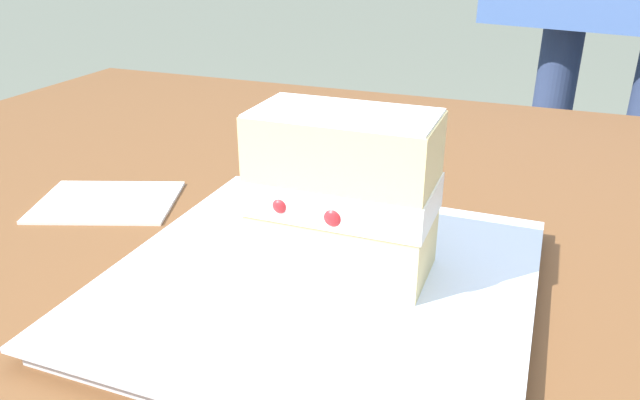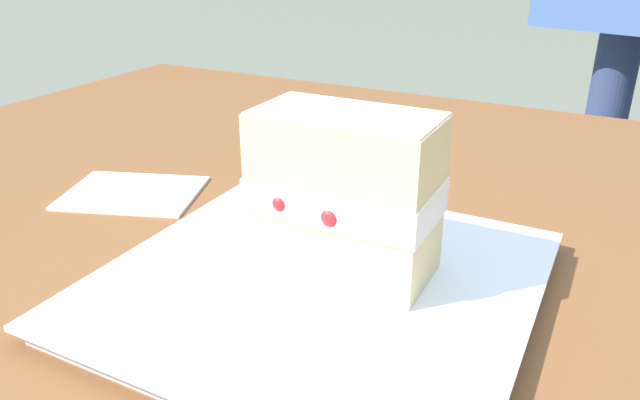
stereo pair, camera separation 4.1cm
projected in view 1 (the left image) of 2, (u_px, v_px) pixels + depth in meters
The scene contains 4 objects.
patio_table at pixel (528, 340), 0.53m from camera, with size 1.60×0.93×0.74m.
dessert_plate at pixel (320, 283), 0.44m from camera, with size 0.29×0.29×0.02m.
cake_slice at pixel (343, 193), 0.42m from camera, with size 0.13×0.07×0.12m.
paper_napkin at pixel (107, 202), 0.58m from camera, with size 0.15×0.13×0.00m.
Camera 1 is at (-0.01, -0.47, 0.98)m, focal length 34.09 mm.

